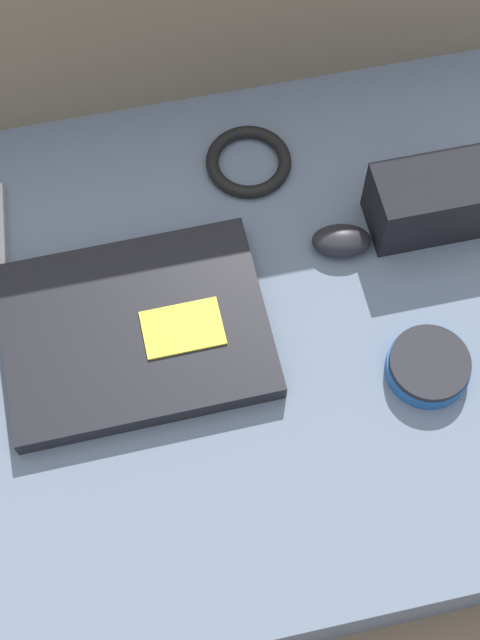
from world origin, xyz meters
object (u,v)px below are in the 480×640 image
(speaker_puck, at_px, (428,366))
(camera_pouch, at_px, (429,201))
(laptop, at_px, (136,330))
(computer_mouse, at_px, (342,241))

(speaker_puck, relative_size, camera_pouch, 0.69)
(speaker_puck, distance_m, camera_pouch, 0.20)
(speaker_puck, bearing_deg, camera_pouch, 73.89)
(laptop, distance_m, computer_mouse, 0.27)
(laptop, height_order, computer_mouse, same)
(laptop, xyz_separation_m, camera_pouch, (0.37, 0.08, 0.03))
(laptop, height_order, camera_pouch, camera_pouch)
(speaker_puck, height_order, camera_pouch, camera_pouch)
(laptop, bearing_deg, computer_mouse, 13.35)
(laptop, relative_size, speaker_puck, 3.19)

